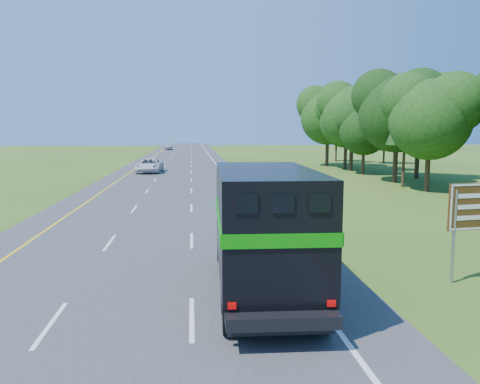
{
  "coord_description": "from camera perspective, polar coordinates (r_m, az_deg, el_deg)",
  "views": [
    {
      "loc": [
        1.88,
        -10.05,
        5.04
      ],
      "look_at": [
        4.43,
        14.58,
        1.78
      ],
      "focal_mm": 35.0,
      "sensor_mm": 36.0,
      "label": 1
    }
  ],
  "objects": [
    {
      "name": "road",
      "position": [
        60.29,
        -7.7,
        2.66
      ],
      "size": [
        15.0,
        260.0,
        0.04
      ],
      "primitive_type": "cube",
      "color": "#38383A",
      "rests_on": "ground"
    },
    {
      "name": "horse_truck",
      "position": [
        14.45,
        2.78,
        -4.16
      ],
      "size": [
        3.04,
        8.87,
        3.89
      ],
      "rotation": [
        0.0,
        0.0,
        -0.04
      ],
      "color": "black",
      "rests_on": "road"
    },
    {
      "name": "ground",
      "position": [
        11.4,
        -15.66,
        -19.03
      ],
      "size": [
        300.0,
        300.0,
        0.0
      ],
      "primitive_type": "plane",
      "color": "#324E15",
      "rests_on": "ground"
    },
    {
      "name": "exit_sign",
      "position": [
        17.36,
        27.05,
        -2.03
      ],
      "size": [
        2.18,
        0.35,
        3.71
      ],
      "rotation": [
        0.0,
        0.0,
        0.13
      ],
      "color": "gray",
      "rests_on": "ground"
    },
    {
      "name": "tree_wall_right",
      "position": [
        46.76,
        25.39,
        7.96
      ],
      "size": [
        16.0,
        100.0,
        12.0
      ],
      "primitive_type": null,
      "color": "#14360E",
      "rests_on": "ground"
    },
    {
      "name": "delineator",
      "position": [
        26.44,
        11.33,
        -2.34
      ],
      "size": [
        0.09,
        0.05,
        1.09
      ],
      "color": "#FC4C0D",
      "rests_on": "ground"
    },
    {
      "name": "white_suv",
      "position": [
        57.14,
        -10.95,
        3.2
      ],
      "size": [
        3.11,
        6.23,
        1.69
      ],
      "primitive_type": "imported",
      "rotation": [
        0.0,
        0.0,
        -0.05
      ],
      "color": "silver",
      "rests_on": "road"
    },
    {
      "name": "lane_markings",
      "position": [
        60.28,
        -7.7,
        2.68
      ],
      "size": [
        11.15,
        260.0,
        0.01
      ],
      "color": "yellow",
      "rests_on": "road"
    },
    {
      "name": "far_car",
      "position": [
        124.53,
        -8.69,
        5.49
      ],
      "size": [
        2.07,
        4.83,
        1.63
      ],
      "primitive_type": "imported",
      "rotation": [
        0.0,
        0.0,
        0.03
      ],
      "color": "#B0B0B7",
      "rests_on": "road"
    }
  ]
}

